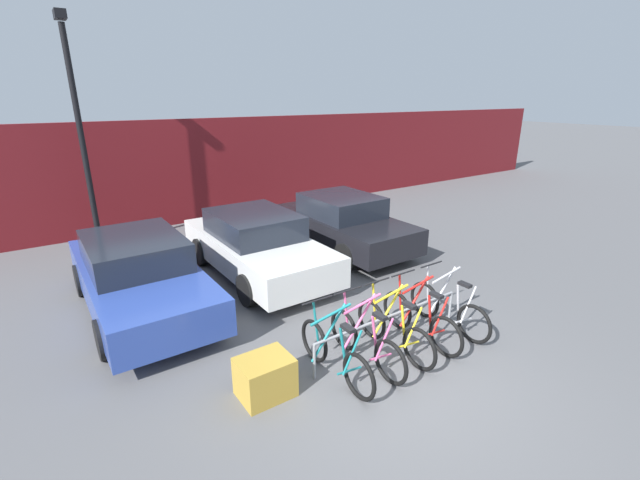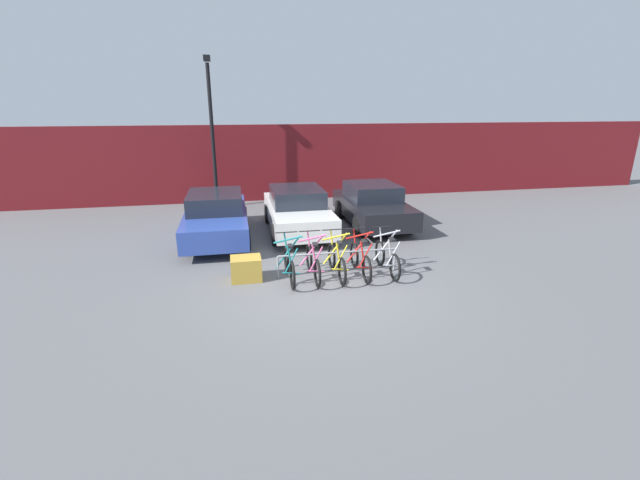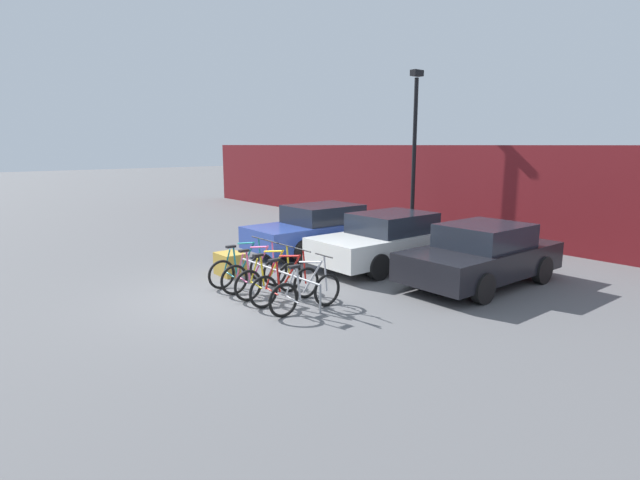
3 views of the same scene
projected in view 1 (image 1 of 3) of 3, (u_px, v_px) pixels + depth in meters
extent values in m
plane|color=#59595B|center=(395.00, 379.00, 6.05)|extent=(120.00, 120.00, 0.00)
cube|color=maroon|center=(178.00, 173.00, 12.95)|extent=(36.00, 0.16, 3.15)
cylinder|color=gray|center=(391.00, 316.00, 6.68)|extent=(2.89, 0.04, 0.04)
cylinder|color=gray|center=(314.00, 362.00, 5.99)|extent=(0.04, 0.04, 0.55)
cylinder|color=gray|center=(450.00, 307.00, 7.54)|extent=(0.04, 0.04, 0.55)
torus|color=black|center=(359.00, 377.00, 5.58)|extent=(0.06, 0.66, 0.66)
torus|color=black|center=(314.00, 341.00, 6.40)|extent=(0.06, 0.66, 0.66)
cylinder|color=#197A7F|center=(329.00, 333.00, 6.01)|extent=(0.60, 0.04, 0.76)
cylinder|color=#197A7F|center=(331.00, 315.00, 5.87)|extent=(0.68, 0.04, 0.16)
cylinder|color=#197A7F|center=(343.00, 347.00, 5.77)|extent=(0.14, 0.04, 0.63)
cylinder|color=#197A7F|center=(352.00, 353.00, 5.61)|extent=(0.32, 0.03, 0.58)
cylinder|color=#197A7F|center=(349.00, 371.00, 5.75)|extent=(0.40, 0.03, 0.08)
cylinder|color=#197A7F|center=(316.00, 321.00, 6.26)|extent=(0.12, 0.04, 0.69)
cylinder|color=black|center=(317.00, 300.00, 6.11)|extent=(0.52, 0.03, 0.03)
cube|color=black|center=(348.00, 328.00, 5.59)|extent=(0.10, 0.22, 0.05)
torus|color=black|center=(391.00, 362.00, 5.89)|extent=(0.06, 0.66, 0.66)
torus|color=black|center=(344.00, 330.00, 6.70)|extent=(0.06, 0.66, 0.66)
cylinder|color=#E55993|center=(360.00, 321.00, 6.31)|extent=(0.60, 0.04, 0.76)
cylinder|color=#E55993|center=(363.00, 304.00, 6.17)|extent=(0.68, 0.04, 0.16)
cylinder|color=#E55993|center=(375.00, 335.00, 6.07)|extent=(0.14, 0.04, 0.63)
cylinder|color=#E55993|center=(384.00, 339.00, 5.91)|extent=(0.32, 0.03, 0.58)
cylinder|color=#E55993|center=(381.00, 357.00, 6.05)|extent=(0.40, 0.03, 0.08)
cylinder|color=#E55993|center=(346.00, 311.00, 6.56)|extent=(0.12, 0.04, 0.69)
cylinder|color=black|center=(348.00, 290.00, 6.41)|extent=(0.52, 0.03, 0.03)
cube|color=black|center=(380.00, 316.00, 5.89)|extent=(0.10, 0.22, 0.05)
torus|color=black|center=(419.00, 349.00, 6.19)|extent=(0.06, 0.66, 0.66)
torus|color=black|center=(371.00, 319.00, 7.01)|extent=(0.06, 0.66, 0.66)
cylinder|color=yellow|center=(388.00, 311.00, 6.62)|extent=(0.60, 0.04, 0.76)
cylinder|color=yellow|center=(391.00, 294.00, 6.48)|extent=(0.68, 0.04, 0.16)
cylinder|color=yellow|center=(403.00, 323.00, 6.38)|extent=(0.14, 0.04, 0.63)
cylinder|color=yellow|center=(413.00, 327.00, 6.21)|extent=(0.32, 0.03, 0.58)
cylinder|color=yellow|center=(409.00, 344.00, 6.35)|extent=(0.40, 0.03, 0.08)
cylinder|color=yellow|center=(374.00, 301.00, 6.87)|extent=(0.12, 0.04, 0.69)
cylinder|color=black|center=(377.00, 281.00, 6.71)|extent=(0.52, 0.03, 0.03)
cube|color=black|center=(409.00, 305.00, 6.20)|extent=(0.10, 0.22, 0.05)
torus|color=black|center=(446.00, 337.00, 6.50)|extent=(0.06, 0.66, 0.66)
torus|color=black|center=(397.00, 310.00, 7.32)|extent=(0.06, 0.66, 0.66)
cylinder|color=red|center=(414.00, 301.00, 6.93)|extent=(0.60, 0.04, 0.76)
cylinder|color=red|center=(418.00, 285.00, 6.79)|extent=(0.68, 0.04, 0.16)
cylinder|color=red|center=(430.00, 313.00, 6.69)|extent=(0.14, 0.04, 0.63)
cylinder|color=red|center=(440.00, 316.00, 6.53)|extent=(0.32, 0.03, 0.58)
cylinder|color=red|center=(436.00, 333.00, 6.67)|extent=(0.40, 0.03, 0.08)
cylinder|color=red|center=(400.00, 292.00, 7.18)|extent=(0.12, 0.04, 0.69)
cylinder|color=black|center=(403.00, 273.00, 7.03)|extent=(0.52, 0.03, 0.03)
cube|color=black|center=(436.00, 295.00, 6.51)|extent=(0.10, 0.22, 0.05)
torus|color=black|center=(474.00, 324.00, 6.87)|extent=(0.06, 0.66, 0.66)
torus|color=black|center=(424.00, 300.00, 7.68)|extent=(0.06, 0.66, 0.66)
cylinder|color=#B7B7BC|center=(442.00, 291.00, 7.29)|extent=(0.60, 0.04, 0.76)
cylinder|color=#B7B7BC|center=(446.00, 275.00, 7.15)|extent=(0.68, 0.04, 0.16)
cylinder|color=#B7B7BC|center=(458.00, 301.00, 7.05)|extent=(0.14, 0.04, 0.63)
cylinder|color=#B7B7BC|center=(468.00, 305.00, 6.89)|extent=(0.32, 0.03, 0.58)
cylinder|color=#B7B7BC|center=(463.00, 320.00, 7.03)|extent=(0.40, 0.03, 0.08)
cylinder|color=#B7B7BC|center=(428.00, 283.00, 7.54)|extent=(0.12, 0.04, 0.69)
cylinder|color=black|center=(431.00, 264.00, 7.39)|extent=(0.52, 0.03, 0.03)
cube|color=black|center=(465.00, 284.00, 6.87)|extent=(0.10, 0.22, 0.05)
cube|color=#2D479E|center=(140.00, 281.00, 7.87)|extent=(1.80, 4.54, 0.62)
cube|color=#1E232D|center=(134.00, 250.00, 7.78)|extent=(1.58, 2.09, 0.52)
cylinder|color=black|center=(81.00, 280.00, 8.52)|extent=(0.20, 0.64, 0.64)
cylinder|color=black|center=(168.00, 262.00, 9.44)|extent=(0.20, 0.64, 0.64)
cylinder|color=black|center=(104.00, 339.00, 6.47)|extent=(0.20, 0.64, 0.64)
cylinder|color=black|center=(212.00, 308.00, 7.38)|extent=(0.20, 0.64, 0.64)
cube|color=silver|center=(257.00, 250.00, 9.46)|extent=(1.80, 4.38, 0.62)
cube|color=#1E232D|center=(254.00, 224.00, 9.36)|extent=(1.58, 2.01, 0.52)
cylinder|color=black|center=(201.00, 252.00, 10.07)|extent=(0.20, 0.64, 0.64)
cylinder|color=black|center=(265.00, 238.00, 10.98)|extent=(0.20, 0.64, 0.64)
cylinder|color=black|center=(248.00, 290.00, 8.09)|extent=(0.20, 0.64, 0.64)
cylinder|color=black|center=(322.00, 270.00, 9.00)|extent=(0.20, 0.64, 0.64)
cube|color=black|center=(344.00, 227.00, 11.05)|extent=(1.80, 4.11, 0.62)
cube|color=#1E232D|center=(341.00, 205.00, 10.95)|extent=(1.58, 1.89, 0.52)
cylinder|color=black|center=(292.00, 231.00, 11.60)|extent=(0.20, 0.64, 0.64)
cylinder|color=black|center=(342.00, 221.00, 12.52)|extent=(0.20, 0.64, 0.64)
cylinder|color=black|center=(345.00, 257.00, 9.74)|extent=(0.20, 0.64, 0.64)
cylinder|color=black|center=(400.00, 243.00, 10.66)|extent=(0.20, 0.64, 0.64)
cylinder|color=black|center=(83.00, 144.00, 10.46)|extent=(0.14, 0.14, 5.37)
cube|color=black|center=(60.00, 14.00, 9.55)|extent=(0.24, 0.44, 0.20)
cube|color=#B28C33|center=(265.00, 377.00, 5.66)|extent=(0.70, 0.56, 0.55)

